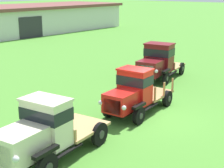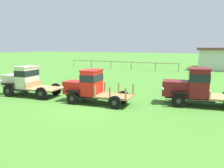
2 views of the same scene
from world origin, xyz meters
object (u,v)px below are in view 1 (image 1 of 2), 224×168
object	(u,v)px
farm_shed	(32,18)
vintage_truck_second_in_line	(133,93)
vintage_truck_midrow_center	(157,61)
vintage_truck_foreground_near	(43,131)

from	to	relation	value
farm_shed	vintage_truck_second_in_line	bearing A→B (deg)	-119.68
farm_shed	vintage_truck_midrow_center	xyz separation A→B (m)	(-10.28, -25.88, -0.55)
vintage_truck_foreground_near	vintage_truck_midrow_center	distance (m)	11.70
vintage_truck_foreground_near	vintage_truck_second_in_line	size ratio (longest dim) A/B	1.03
farm_shed	vintage_truck_second_in_line	size ratio (longest dim) A/B	5.48
vintage_truck_foreground_near	vintage_truck_midrow_center	bearing A→B (deg)	14.22
farm_shed	vintage_truck_foreground_near	world-z (taller)	farm_shed
vintage_truck_foreground_near	vintage_truck_second_in_line	bearing A→B (deg)	3.86
farm_shed	vintage_truck_second_in_line	xyz separation A→B (m)	(-16.18, -28.39, -0.67)
farm_shed	vintage_truck_foreground_near	size ratio (longest dim) A/B	5.34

